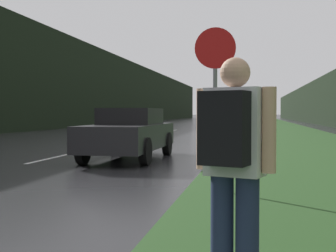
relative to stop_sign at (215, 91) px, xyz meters
The scene contains 11 objects.
grass_verge 32.40m from the stop_sign, 85.55° to the left, with size 6.00×240.00×0.02m, color #26471E.
lane_stripe_c 7.17m from the stop_sign, 136.66° to the left, with size 0.12×3.00×0.01m, color silver.
lane_stripe_d 12.94m from the stop_sign, 113.28° to the left, with size 0.12×3.00×0.01m, color silver.
lane_stripe_e 19.53m from the stop_sign, 105.10° to the left, with size 0.12×3.00×0.01m, color silver.
lane_stripe_f 26.33m from the stop_sign, 101.12° to the left, with size 0.12×3.00×0.01m, color silver.
treeline_far_side 45.12m from the stop_sign, 110.32° to the left, with size 2.00×140.00×7.87m, color black.
treeline_near_side 43.12m from the stop_sign, 78.62° to the left, with size 2.00×140.00×5.02m, color black.
stop_sign is the anchor object (origin of this frame).
hitchhiker_with_backpack 4.52m from the stop_sign, 83.89° to the right, with size 0.56×0.50×1.69m.
car_passing_near 5.75m from the stop_sign, 119.33° to the left, with size 1.82×4.78×1.43m.
car_passing_far 34.32m from the stop_sign, 94.65° to the left, with size 1.94×4.78×1.44m.
Camera 1 is at (5.68, 0.01, 1.31)m, focal length 50.00 mm.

